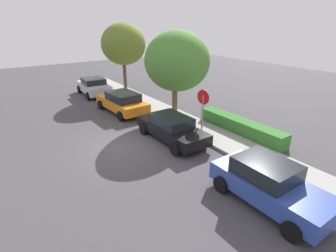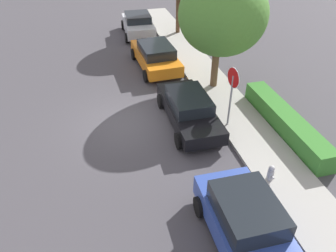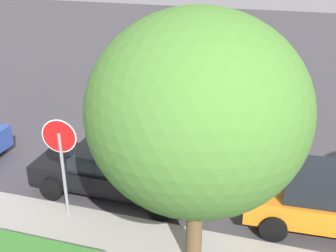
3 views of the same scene
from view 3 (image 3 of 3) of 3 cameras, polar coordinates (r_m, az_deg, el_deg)
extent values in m
plane|color=#423F44|center=(13.72, -0.05, -3.73)|extent=(60.00, 60.00, 0.00)
cube|color=#9E9B93|center=(10.06, -8.05, -15.49)|extent=(32.00, 2.03, 0.14)
cylinder|color=gray|center=(10.46, -13.90, -6.80)|extent=(0.08, 0.08, 2.36)
cylinder|color=white|center=(9.95, -14.53, -1.35)|extent=(0.83, 0.13, 0.83)
cylinder|color=red|center=(9.95, -14.53, -1.35)|extent=(0.77, 0.13, 0.78)
cube|color=black|center=(11.61, -6.96, -6.32)|extent=(4.47, 1.72, 0.55)
cube|color=black|center=(11.33, -6.85, -4.11)|extent=(2.22, 1.51, 0.49)
cylinder|color=black|center=(11.76, -15.43, -8.16)|extent=(0.64, 0.22, 0.64)
cylinder|color=black|center=(13.00, -11.57, -4.38)|extent=(0.64, 0.22, 0.64)
cylinder|color=black|center=(10.61, -1.07, -11.07)|extent=(0.64, 0.22, 0.64)
cylinder|color=black|center=(11.98, 1.46, -6.53)|extent=(0.64, 0.22, 0.64)
cube|color=black|center=(10.71, 21.54, -7.22)|extent=(2.37, 1.73, 0.52)
cylinder|color=black|center=(10.28, 14.06, -13.28)|extent=(0.65, 0.25, 0.64)
cylinder|color=black|center=(11.80, 14.24, -7.89)|extent=(0.65, 0.25, 0.64)
cylinder|color=brown|center=(8.82, 3.61, -12.21)|extent=(0.34, 0.34, 2.45)
ellipsoid|color=#4C8433|center=(7.47, 4.04, 1.92)|extent=(4.01, 4.01, 3.67)
camera|label=1|loc=(22.00, -26.46, 20.81)|focal=28.00mm
camera|label=2|loc=(19.88, -36.66, 24.50)|focal=35.00mm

